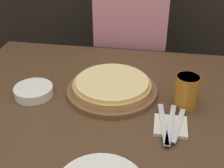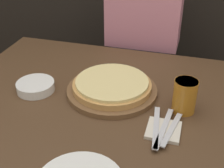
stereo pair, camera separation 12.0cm
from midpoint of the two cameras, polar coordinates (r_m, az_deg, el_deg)
name	(u,v)px [view 1 (the left image)]	position (r m, az deg, el deg)	size (l,w,h in m)	color
pizza_on_board	(112,87)	(1.21, -2.84, -0.68)	(0.35, 0.35, 0.06)	brown
beer_glass	(187,90)	(1.13, 10.55, -1.20)	(0.08, 0.08, 0.12)	#B7701E
side_bowl	(34,91)	(1.25, -16.84, -1.35)	(0.15, 0.15, 0.04)	white
napkin_stack	(170,126)	(1.05, 7.44, -7.74)	(0.11, 0.11, 0.01)	beige
fork	(163,123)	(1.05, 6.10, -7.26)	(0.04, 0.22, 0.00)	silver
dinner_knife	(171,124)	(1.05, 7.47, -7.38)	(0.04, 0.22, 0.00)	silver
spoon	(178,125)	(1.05, 8.85, -7.49)	(0.05, 0.19, 0.00)	silver
diner_person	(131,49)	(1.74, 1.46, 6.39)	(0.38, 0.20, 1.31)	#33333D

